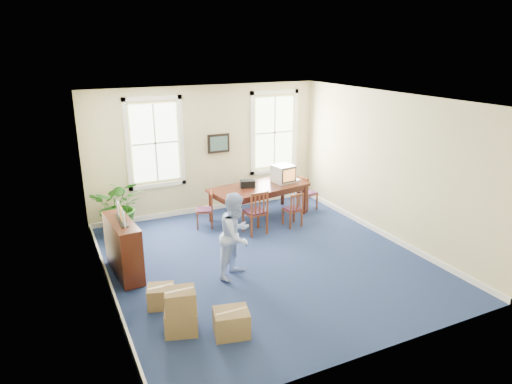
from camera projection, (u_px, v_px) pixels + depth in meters
name	position (u px, v px, depth m)	size (l,w,h in m)	color
floor	(264.00, 260.00, 9.17)	(6.50, 6.50, 0.00)	navy
ceiling	(265.00, 99.00, 8.18)	(6.50, 6.50, 0.00)	white
wall_back	(207.00, 150.00, 11.46)	(6.50, 6.50, 0.00)	beige
wall_front	(378.00, 250.00, 5.89)	(6.50, 6.50, 0.00)	beige
wall_left	(101.00, 207.00, 7.44)	(6.50, 6.50, 0.00)	beige
wall_right	(388.00, 167.00, 9.91)	(6.50, 6.50, 0.00)	beige
baseboard_back	(209.00, 208.00, 11.92)	(6.00, 0.04, 0.12)	white
baseboard_left	(112.00, 290.00, 7.93)	(0.04, 6.50, 0.12)	white
baseboard_right	(381.00, 232.00, 10.38)	(0.04, 6.50, 0.12)	white
window_left	(155.00, 143.00, 10.82)	(1.40, 0.12, 2.20)	white
window_right	(274.00, 132.00, 12.14)	(1.40, 0.12, 2.20)	white
wall_picture	(219.00, 143.00, 11.50)	(0.58, 0.06, 0.48)	black
conference_table	(259.00, 202.00, 11.29)	(2.41, 1.10, 0.82)	#3D170E
crt_tv	(283.00, 174.00, 11.43)	(0.48, 0.52, 0.44)	#B7B7BC
game_console	(295.00, 180.00, 11.58)	(0.17, 0.22, 0.05)	white
equipment_bag	(248.00, 184.00, 11.07)	(0.35, 0.23, 0.17)	black
chair_near_left	(255.00, 211.00, 10.35)	(0.46, 0.46, 1.03)	maroon
chair_near_right	(292.00, 209.00, 10.78)	(0.38, 0.38, 0.84)	maroon
chair_end_left	(204.00, 210.00, 10.70)	(0.39, 0.39, 0.86)	maroon
chair_end_right	(308.00, 193.00, 11.86)	(0.41, 0.41, 0.91)	maroon
man	(236.00, 235.00, 8.33)	(0.79, 0.61, 1.62)	#A8C1FC
credenza	(123.00, 248.00, 8.45)	(0.38, 1.35, 1.06)	#3D170E
brochure_rack	(121.00, 214.00, 8.25)	(0.12, 0.69, 0.31)	#99999E
potted_plant	(120.00, 206.00, 10.29)	(1.18, 1.03, 1.32)	#18460F
cardboard_boxes	(191.00, 304.00, 6.93)	(1.31, 1.31, 0.75)	olive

